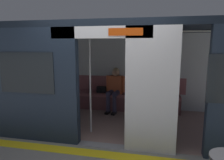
% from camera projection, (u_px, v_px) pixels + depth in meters
% --- Properties ---
extents(ground_plane, '(60.00, 60.00, 0.00)m').
position_uv_depth(ground_plane, '(102.00, 145.00, 3.85)').
color(ground_plane, gray).
extents(platform_edge_strip, '(8.00, 0.24, 0.01)m').
position_uv_depth(platform_edge_strip, '(97.00, 154.00, 3.56)').
color(platform_edge_strip, yellow).
rests_on(platform_edge_strip, ground_plane).
extents(train_car, '(6.40, 2.68, 2.27)m').
position_uv_depth(train_car, '(112.00, 60.00, 4.73)').
color(train_car, silver).
rests_on(train_car, ground_plane).
extents(bench_seat, '(3.22, 0.44, 0.48)m').
position_uv_depth(bench_seat, '(121.00, 98.00, 5.88)').
color(bench_seat, '#935156').
rests_on(bench_seat, ground_plane).
extents(person_seated, '(0.55, 0.70, 1.20)m').
position_uv_depth(person_seated, '(115.00, 86.00, 5.81)').
color(person_seated, '#CC5933').
rests_on(person_seated, ground_plane).
extents(handbag, '(0.26, 0.15, 0.17)m').
position_uv_depth(handbag, '(101.00, 89.00, 6.02)').
color(handbag, black).
rests_on(handbag, bench_seat).
extents(book, '(0.17, 0.23, 0.03)m').
position_uv_depth(book, '(131.00, 93.00, 5.89)').
color(book, '#26598C').
rests_on(book, bench_seat).
extents(grab_pole_door, '(0.04, 0.04, 2.13)m').
position_uv_depth(grab_pole_door, '(90.00, 83.00, 4.27)').
color(grab_pole_door, silver).
rests_on(grab_pole_door, ground_plane).
extents(grab_pole_far, '(0.04, 0.04, 2.13)m').
position_uv_depth(grab_pole_far, '(127.00, 85.00, 4.11)').
color(grab_pole_far, silver).
rests_on(grab_pole_far, ground_plane).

